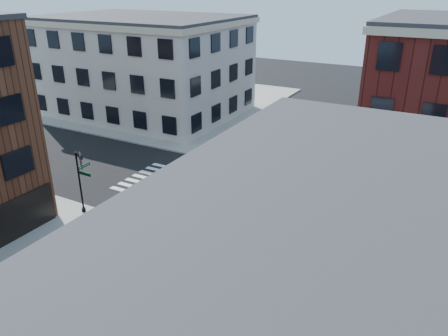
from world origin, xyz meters
name	(u,v)px	position (x,y,z in m)	size (l,w,h in m)	color
ground	(216,196)	(0.00, 0.00, 0.00)	(120.00, 120.00, 0.00)	black
sidewalk_nw	(158,100)	(-21.00, 21.00, 0.07)	(30.00, 30.00, 0.15)	gray
building_nw	(144,67)	(-19.00, 16.00, 5.50)	(22.00, 16.00, 11.00)	beige
tree_near	(353,134)	(7.56, 9.98, 3.16)	(2.69, 2.69, 4.49)	black
tree_far	(368,119)	(7.56, 15.98, 2.87)	(2.43, 2.43, 4.07)	black
signal_pole	(81,176)	(-6.72, -6.68, 2.86)	(1.29, 1.24, 4.60)	black
box_truck	(318,225)	(8.95, -3.81, 1.99)	(8.61, 3.36, 3.82)	silver
traffic_cone	(165,205)	(-2.22, -3.57, 0.33)	(0.48, 0.48, 0.69)	#CB3A09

